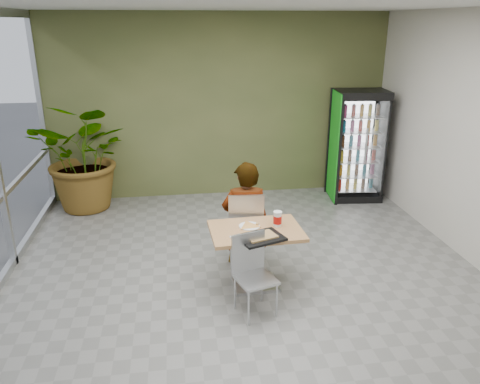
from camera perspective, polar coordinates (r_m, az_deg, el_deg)
name	(u,v)px	position (r m, az deg, el deg)	size (l,w,h in m)	color
ground	(252,293)	(5.66, 1.46, -12.21)	(7.00, 7.00, 0.00)	gray
room_envelope	(253,163)	(5.00, 1.62, 3.50)	(6.00, 7.00, 3.20)	beige
dining_table	(256,246)	(5.55, 1.94, -6.54)	(1.09, 0.79, 0.75)	#BB7750
chair_far	(246,223)	(6.02, 0.68, -3.77)	(0.48, 0.48, 1.01)	#B2B5B7
chair_near	(252,267)	(5.13, 1.46, -9.14)	(0.49, 0.50, 0.89)	#B2B5B7
seated_woman	(245,224)	(6.09, 0.67, -3.95)	(0.62, 0.40, 1.69)	black
pizza_plate	(250,225)	(5.52, 1.17, -4.08)	(0.32, 0.25, 0.03)	white
soda_cup	(278,219)	(5.53, 4.59, -3.29)	(0.10, 0.10, 0.18)	white
napkin_stack	(238,238)	(5.23, -0.29, -5.60)	(0.14, 0.14, 0.02)	white
cafeteria_tray	(261,238)	(5.22, 2.56, -5.61)	(0.49, 0.36, 0.03)	black
beverage_fridge	(357,146)	(8.53, 14.13, 5.49)	(0.95, 0.77, 1.93)	black
potted_plant	(87,156)	(8.19, -18.18, 4.17)	(1.66, 1.43, 1.84)	#255E29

